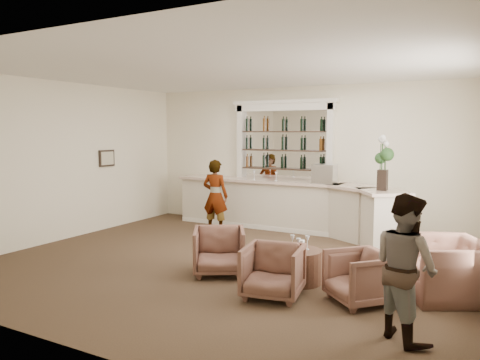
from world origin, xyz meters
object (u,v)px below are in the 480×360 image
Objects in this scene: guest at (405,267)px; armchair_center at (273,271)px; bar_counter at (289,206)px; flower_vase at (383,160)px; armchair_right at (360,277)px; cocktail_table at (299,266)px; armchair_far at (446,269)px; espresso_machine at (325,174)px; armchair_left at (219,251)px; sommelier at (215,196)px.

armchair_center is (-1.80, 0.48, -0.44)m from guest.
flower_vase is (2.20, -0.64, 1.16)m from bar_counter.
flower_vase is at bearing 140.41° from armchair_right.
armchair_far reaches higher than cocktail_table.
cocktail_table is at bearing 5.45° from guest.
armchair_right is 4.22m from espresso_machine.
flower_vase is (1.91, 2.91, 1.36)m from armchair_left.
sommelier reaches higher than cocktail_table.
guest is 3.19m from armchair_left.
sommelier is 2.15× the size of armchair_right.
armchair_far is 1.14× the size of flower_vase.
guest is 3.39× the size of espresso_machine.
cocktail_table is at bearing -79.50° from espresso_machine.
armchair_center is 1.16m from armchair_right.
cocktail_table is at bearing 73.63° from armchair_center.
armchair_center reaches higher than cocktail_table.
armchair_far is at bearing -20.21° from armchair_left.
bar_counter is at bearing 163.77° from flower_vase.
armchair_center is (1.19, -0.54, -0.01)m from armchair_left.
sommelier is 1.02× the size of guest.
armchair_left is 2.30m from armchair_right.
armchair_center is (-0.08, -0.75, 0.11)m from cocktail_table.
armchair_left is at bearing -100.73° from espresso_machine.
bar_counter is at bearing -157.83° from armchair_far.
armchair_left is at bearing 22.28° from guest.
flower_vase is at bearing -33.47° from guest.
armchair_far is (2.00, 0.42, 0.14)m from cocktail_table.
armchair_left is 3.73m from flower_vase.
armchair_left is at bearing -85.32° from bar_counter.
armchair_right is 1.28m from armchair_far.
bar_counter is 7.47× the size of armchair_right.
armchair_center is 3.78m from flower_vase.
espresso_machine is 0.45× the size of flower_vase.
sommelier reaches higher than espresso_machine.
cocktail_table is at bearing -21.64° from armchair_left.
flower_vase is at bearing 25.55° from armchair_left.
sommelier is 2.07× the size of armchair_center.
armchair_left is at bearing -123.29° from flower_vase.
flower_vase is (0.63, 2.69, 1.48)m from cocktail_table.
armchair_far reaches higher than armchair_center.
armchair_far is at bearing -58.55° from guest.
sommelier is 4.89m from armchair_right.
guest is (4.68, -3.63, -0.02)m from sommelier.
sommelier is at bearing -140.29° from armchair_far.
flower_vase reaches higher than cocktail_table.
armchair_center is 1.04× the size of armchair_right.
cocktail_table is 3.56m from espresso_machine.
espresso_machine is (-0.73, 3.30, 1.10)m from cocktail_table.
armchair_far reaches higher than armchair_right.
espresso_machine reaches higher than armchair_center.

